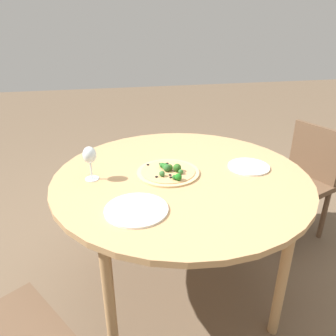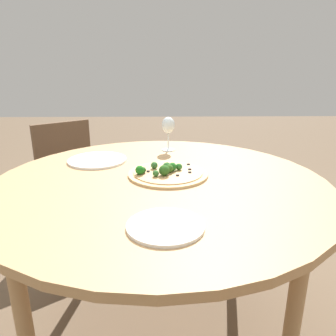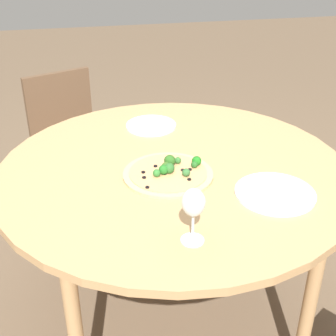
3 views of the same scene
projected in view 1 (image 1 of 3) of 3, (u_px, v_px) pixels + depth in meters
ground_plane at (179, 284)px, 2.00m from camera, size 12.00×12.00×0.00m
dining_table at (181, 186)px, 1.70m from camera, size 1.31×1.31×0.75m
chair_2 at (300, 178)px, 2.31m from camera, size 0.52×0.52×0.81m
pizza at (169, 172)px, 1.69m from camera, size 0.33×0.33×0.06m
wine_glass at (90, 156)px, 1.58m from camera, size 0.07×0.07×0.17m
plate_near at (249, 167)px, 1.76m from camera, size 0.22×0.22×0.01m
plate_far at (136, 210)px, 1.37m from camera, size 0.27×0.27×0.01m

